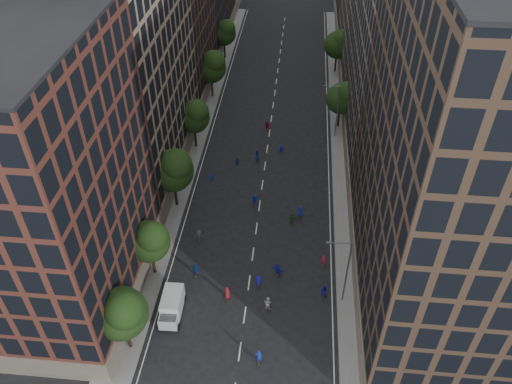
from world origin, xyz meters
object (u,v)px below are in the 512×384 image
at_px(skater_0, 168,316).
at_px(skater_2, 324,291).
at_px(streetlamp_far, 336,108).
at_px(cargo_van, 172,306).
at_px(skater_1, 259,357).
at_px(streetlamp_near, 345,269).

relative_size(skater_0, skater_2, 1.08).
bearing_deg(skater_0, streetlamp_far, -123.53).
bearing_deg(skater_2, cargo_van, 30.77).
xyz_separation_m(skater_0, skater_2, (16.56, 4.97, -0.07)).
distance_m(skater_0, skater_1, 10.85).
distance_m(skater_0, skater_2, 17.29).
height_order(streetlamp_far, skater_2, streetlamp_far).
height_order(cargo_van, skater_1, cargo_van).
height_order(streetlamp_near, skater_1, streetlamp_near).
height_order(streetlamp_near, streetlamp_far, same).
bearing_deg(cargo_van, streetlamp_far, 62.08).
bearing_deg(cargo_van, skater_1, -28.14).
bearing_deg(skater_0, skater_2, -170.69).
height_order(cargo_van, skater_2, cargo_van).
distance_m(streetlamp_far, cargo_van, 41.00).
xyz_separation_m(streetlamp_near, skater_0, (-18.43, -4.57, -4.21)).
xyz_separation_m(cargo_van, skater_0, (-0.26, -1.01, -0.35)).
bearing_deg(skater_2, skater_1, 71.17).
height_order(cargo_van, skater_0, cargo_van).
bearing_deg(skater_1, cargo_van, -31.73).
xyz_separation_m(streetlamp_near, streetlamp_far, (0.00, 33.00, 0.00)).
relative_size(streetlamp_far, skater_0, 4.72).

